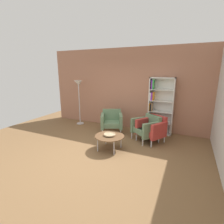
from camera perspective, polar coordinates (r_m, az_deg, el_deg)
ground_plane at (r=4.56m, az=-5.52°, el=-13.92°), size 8.32×8.32×0.00m
brick_back_panel at (r=6.31m, az=5.51°, el=7.71°), size 6.40×0.12×2.90m
bookshelf_tall at (r=5.91m, az=15.44°, el=1.85°), size 0.80×0.30×1.90m
coffee_table_low at (r=4.64m, az=-0.83°, el=-8.27°), size 0.80×0.80×0.40m
decorative_bowl at (r=4.62m, az=-0.83°, el=-7.54°), size 0.32×0.32×0.05m
armchair_by_bookshelf at (r=5.89m, az=-0.12°, el=-2.95°), size 0.91×0.88×0.78m
armchair_spare_guest at (r=5.33m, az=11.71°, el=-5.10°), size 0.95×0.94×0.78m
armchair_near_window at (r=5.30m, az=13.38°, el=-5.28°), size 0.93×0.91×0.78m
floor_lamp_torchiere at (r=6.77m, az=-11.16°, el=7.92°), size 0.32×0.32×1.74m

